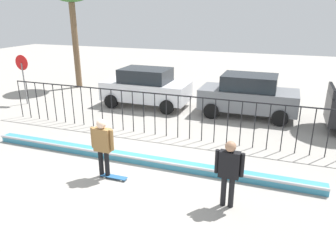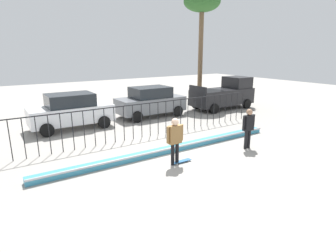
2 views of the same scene
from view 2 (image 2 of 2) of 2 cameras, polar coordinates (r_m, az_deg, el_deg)
ground_plane at (r=11.24m, az=2.14°, el=-6.26°), size 60.00×60.00×0.00m
bowl_coping_ledge at (r=11.69m, az=0.35°, el=-4.77°), size 11.00×0.40×0.27m
perimeter_fence at (r=13.45m, az=-5.45°, el=1.93°), size 14.04×0.04×1.67m
skateboarder at (r=10.15m, az=1.43°, el=-2.29°), size 0.72×0.27×1.77m
skateboard at (r=10.65m, az=2.83°, el=-7.19°), size 0.80×0.20×0.07m
camera_operator at (r=12.33m, az=16.15°, el=0.19°), size 0.70×0.26×1.74m
parked_car_white at (r=15.91m, az=-19.25°, el=2.97°), size 4.30×2.12×1.90m
parked_car_gray at (r=17.84m, az=-3.59°, el=5.04°), size 4.30×2.12×1.90m
pickup_truck at (r=20.75m, az=11.50°, el=6.38°), size 4.70×2.12×2.24m
palm_tree_tall at (r=22.82m, az=6.96°, el=23.25°), size 2.77×2.77×8.41m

